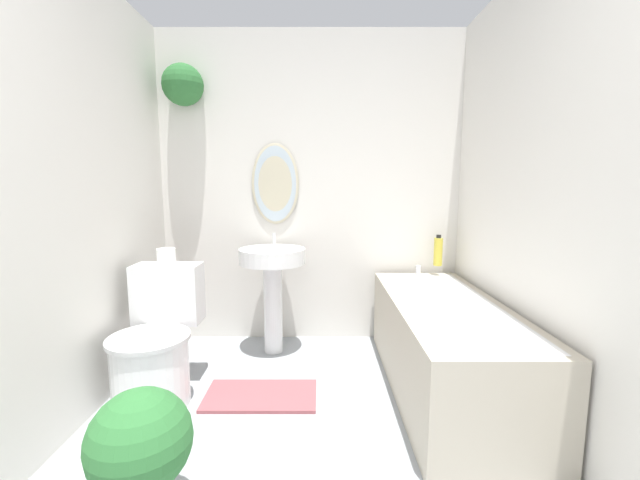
# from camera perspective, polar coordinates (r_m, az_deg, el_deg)

# --- Properties ---
(wall_back) EXTENTS (2.44, 0.30, 2.40)m
(wall_back) POSITION_cam_1_polar(r_m,az_deg,el_deg) (3.11, -2.98, 8.31)
(wall_back) COLOR silver
(wall_back) RESTS_ON ground_plane
(wall_left) EXTENTS (0.06, 2.85, 2.40)m
(wall_left) POSITION_cam_1_polar(r_m,az_deg,el_deg) (2.14, -36.71, 5.50)
(wall_left) COLOR silver
(wall_left) RESTS_ON ground_plane
(wall_right) EXTENTS (0.06, 2.85, 2.40)m
(wall_right) POSITION_cam_1_polar(r_m,az_deg,el_deg) (2.06, 32.88, 5.76)
(wall_right) COLOR silver
(wall_right) RESTS_ON ground_plane
(toilet) EXTENTS (0.44, 0.63, 0.75)m
(toilet) POSITION_cam_1_polar(r_m,az_deg,el_deg) (2.54, -22.97, -14.02)
(toilet) COLOR white
(toilet) RESTS_ON ground_plane
(pedestal_sink) EXTENTS (0.48, 0.48, 0.88)m
(pedestal_sink) POSITION_cam_1_polar(r_m,az_deg,el_deg) (2.90, -7.18, -4.86)
(pedestal_sink) COLOR white
(pedestal_sink) RESTS_ON ground_plane
(bathtub) EXTENTS (0.63, 1.58, 0.63)m
(bathtub) POSITION_cam_1_polar(r_m,az_deg,el_deg) (2.55, 17.48, -14.23)
(bathtub) COLOR #B2A893
(bathtub) RESTS_ON ground_plane
(shampoo_bottle) EXTENTS (0.07, 0.07, 0.24)m
(shampoo_bottle) POSITION_cam_1_polar(r_m,az_deg,el_deg) (3.12, 16.54, -1.56)
(shampoo_bottle) COLOR gold
(shampoo_bottle) RESTS_ON bathtub
(potted_plant) EXTENTS (0.37, 0.37, 0.50)m
(potted_plant) POSITION_cam_1_polar(r_m,az_deg,el_deg) (1.73, -24.87, -25.74)
(potted_plant) COLOR #47474C
(potted_plant) RESTS_ON ground_plane
(bath_mat) EXTENTS (0.65, 0.35, 0.02)m
(bath_mat) POSITION_cam_1_polar(r_m,az_deg,el_deg) (2.50, -8.85, -21.47)
(bath_mat) COLOR #934C51
(bath_mat) RESTS_ON ground_plane
(toilet_paper_roll) EXTENTS (0.11, 0.11, 0.10)m
(toilet_paper_roll) POSITION_cam_1_polar(r_m,az_deg,el_deg) (2.60, -21.72, -2.27)
(toilet_paper_roll) COLOR white
(toilet_paper_roll) RESTS_ON toilet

